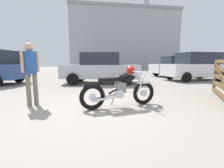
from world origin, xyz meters
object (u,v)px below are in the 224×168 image
object	(u,v)px
red_hatchback_near	(176,66)
dark_sedan_left	(195,66)
bystander	(31,68)
pale_sedan_back	(101,68)
vintage_motorcycle	(121,88)

from	to	relation	value
red_hatchback_near	dark_sedan_left	bearing A→B (deg)	-102.83
bystander	dark_sedan_left	bearing A→B (deg)	79.25
pale_sedan_back	dark_sedan_left	bearing A→B (deg)	-164.83
bystander	dark_sedan_left	distance (m)	9.60
pale_sedan_back	red_hatchback_near	bearing A→B (deg)	-141.75
bystander	pale_sedan_back	xyz separation A→B (m)	(2.08, 4.28, -0.18)
vintage_motorcycle	bystander	xyz separation A→B (m)	(-2.35, 0.39, 0.53)
vintage_motorcycle	bystander	distance (m)	2.44
vintage_motorcycle	pale_sedan_back	bearing A→B (deg)	80.13
bystander	pale_sedan_back	size ratio (longest dim) A/B	0.38
bystander	red_hatchback_near	bearing A→B (deg)	90.92
vintage_motorcycle	bystander	size ratio (longest dim) A/B	1.24
red_hatchback_near	dark_sedan_left	world-z (taller)	dark_sedan_left
pale_sedan_back	dark_sedan_left	size ratio (longest dim) A/B	1.09
red_hatchback_near	dark_sedan_left	size ratio (longest dim) A/B	1.07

